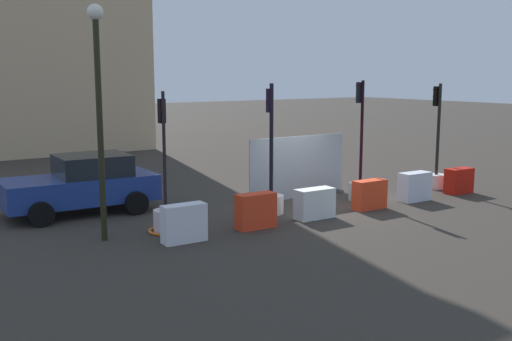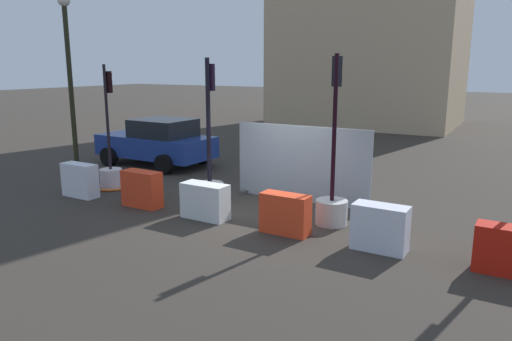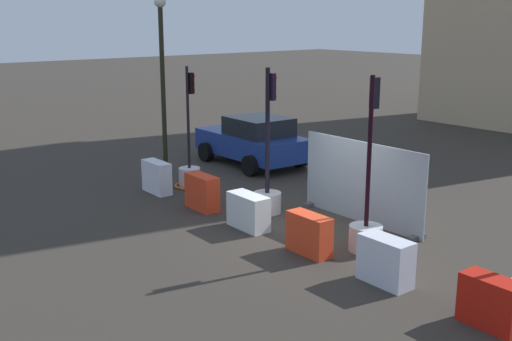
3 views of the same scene
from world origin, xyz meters
name	(u,v)px [view 1 (image 1 of 3)]	position (x,y,z in m)	size (l,w,h in m)	color
ground_plane	(317,206)	(0.00, 0.00, 0.00)	(120.00, 120.00, 0.00)	#352F28
traffic_light_0	(166,213)	(-5.01, -0.16, 0.49)	(0.89, 0.89, 3.47)	silver
traffic_light_1	(271,191)	(-1.70, -0.01, 0.64)	(0.70, 0.70, 3.63)	beige
traffic_light_2	(360,181)	(1.61, -0.10, 0.61)	(0.70, 0.70, 3.69)	#B7B5B2
traffic_light_3	(436,167)	(5.17, -0.10, 0.71)	(0.66, 0.66, 3.56)	silver
construction_barrier_0	(184,223)	(-5.06, -1.23, 0.45)	(1.05, 0.42, 0.90)	silver
construction_barrier_1	(256,211)	(-2.97, -1.12, 0.45)	(1.04, 0.45, 0.90)	red
construction_barrier_2	(315,203)	(-1.06, -1.14, 0.41)	(1.12, 0.50, 0.82)	silver
construction_barrier_3	(370,195)	(0.99, -1.15, 0.42)	(1.05, 0.43, 0.85)	red
construction_barrier_4	(415,187)	(2.96, -1.11, 0.44)	(1.04, 0.50, 0.88)	silver
construction_barrier_5	(459,181)	(5.08, -1.12, 0.41)	(0.98, 0.48, 0.82)	red
car_blue_estate	(83,184)	(-6.03, 3.04, 0.82)	(4.21, 2.40, 1.63)	navy
street_lamp_post	(99,95)	(-6.55, -0.04, 3.40)	(0.36, 0.36, 5.42)	black
site_fence_panel	(298,169)	(0.25, 1.28, 0.93)	(3.66, 0.50, 1.96)	#929EA6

